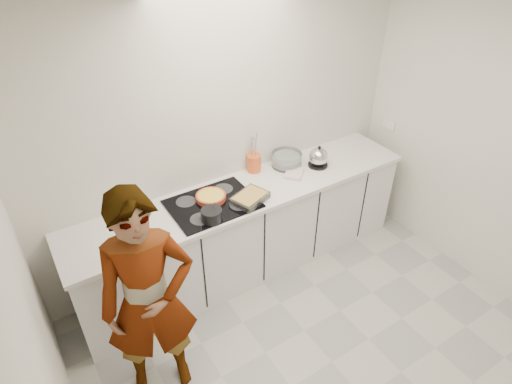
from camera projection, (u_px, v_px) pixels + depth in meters
floor at (332, 362)px, 3.40m from camera, size 3.60×3.20×0.00m
ceiling at (390, 17)px, 1.92m from camera, size 3.60×3.20×0.00m
wall_back at (227, 137)px, 3.77m from camera, size 3.60×0.00×2.60m
wall_left at (46, 382)px, 1.86m from camera, size 0.00×3.20×2.60m
base_cabinets at (247, 232)px, 4.04m from camera, size 3.20×0.58×0.87m
countertop at (247, 193)px, 3.78m from camera, size 3.24×0.64×0.04m
hob at (213, 204)px, 3.60m from camera, size 0.72×0.54×0.01m
tart_dish at (211, 197)px, 3.63m from camera, size 0.27×0.27×0.04m
saucepan at (212, 215)px, 3.38m from camera, size 0.21×0.21×0.16m
baking_dish at (250, 198)px, 3.60m from camera, size 0.36×0.31×0.06m
mixing_bowl at (287, 160)px, 4.09m from camera, size 0.34×0.34×0.13m
tea_towel at (294, 173)px, 3.97m from camera, size 0.26×0.25×0.03m
kettle at (318, 158)px, 4.07m from camera, size 0.22×0.22×0.22m
utensil_crock at (254, 163)px, 4.00m from camera, size 0.16×0.16×0.17m
cook at (149, 301)px, 2.80m from camera, size 0.71×0.55×1.72m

